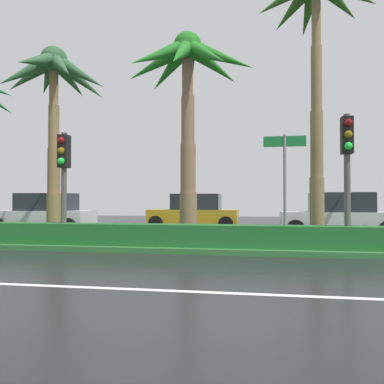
{
  "coord_description": "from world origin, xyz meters",
  "views": [
    {
      "loc": [
        0.17,
        -4.02,
        1.43
      ],
      "look_at": [
        -2.9,
        13.68,
        1.79
      ],
      "focal_mm": 36.62,
      "sensor_mm": 36.0,
      "label": 1
    }
  ],
  "objects_px": {
    "palm_tree_mid_left": "(54,84)",
    "traffic_signal_median_left": "(64,167)",
    "palm_tree_centre": "(316,11)",
    "car_in_traffic_second": "(194,212)",
    "traffic_signal_median_right": "(347,156)",
    "street_name_sign": "(285,175)",
    "car_in_traffic_third": "(338,215)",
    "car_in_traffic_leading": "(45,214)",
    "palm_tree_centre_left": "(187,76)"
  },
  "relations": [
    {
      "from": "palm_tree_centre_left",
      "to": "palm_tree_centre",
      "type": "relative_size",
      "value": 0.8
    },
    {
      "from": "palm_tree_centre",
      "to": "street_name_sign",
      "type": "relative_size",
      "value": 2.76
    },
    {
      "from": "traffic_signal_median_right",
      "to": "palm_tree_mid_left",
      "type": "bearing_deg",
      "value": 168.68
    },
    {
      "from": "palm_tree_mid_left",
      "to": "car_in_traffic_leading",
      "type": "height_order",
      "value": "palm_tree_mid_left"
    },
    {
      "from": "palm_tree_centre_left",
      "to": "traffic_signal_median_left",
      "type": "distance_m",
      "value": 4.74
    },
    {
      "from": "palm_tree_centre",
      "to": "traffic_signal_median_left",
      "type": "height_order",
      "value": "palm_tree_centre"
    },
    {
      "from": "palm_tree_mid_left",
      "to": "street_name_sign",
      "type": "xyz_separation_m",
      "value": [
        7.66,
        -1.91,
        -3.36
      ]
    },
    {
      "from": "car_in_traffic_third",
      "to": "car_in_traffic_second",
      "type": "bearing_deg",
      "value": -22.21
    },
    {
      "from": "palm_tree_centre",
      "to": "car_in_traffic_third",
      "type": "height_order",
      "value": "palm_tree_centre"
    },
    {
      "from": "traffic_signal_median_right",
      "to": "car_in_traffic_second",
      "type": "bearing_deg",
      "value": 123.3
    },
    {
      "from": "palm_tree_centre_left",
      "to": "car_in_traffic_second",
      "type": "height_order",
      "value": "palm_tree_centre_left"
    },
    {
      "from": "traffic_signal_median_right",
      "to": "street_name_sign",
      "type": "distance_m",
      "value": 1.65
    },
    {
      "from": "street_name_sign",
      "to": "car_in_traffic_third",
      "type": "height_order",
      "value": "street_name_sign"
    },
    {
      "from": "car_in_traffic_leading",
      "to": "traffic_signal_median_left",
      "type": "bearing_deg",
      "value": 124.94
    },
    {
      "from": "traffic_signal_median_right",
      "to": "car_in_traffic_second",
      "type": "xyz_separation_m",
      "value": [
        -5.36,
        8.17,
        -1.73
      ]
    },
    {
      "from": "palm_tree_mid_left",
      "to": "palm_tree_centre_left",
      "type": "xyz_separation_m",
      "value": [
        4.76,
        -0.37,
        -0.09
      ]
    },
    {
      "from": "palm_tree_mid_left",
      "to": "car_in_traffic_leading",
      "type": "relative_size",
      "value": 1.53
    },
    {
      "from": "palm_tree_mid_left",
      "to": "traffic_signal_median_right",
      "type": "height_order",
      "value": "palm_tree_mid_left"
    },
    {
      "from": "palm_tree_centre",
      "to": "car_in_traffic_leading",
      "type": "distance_m",
      "value": 13.3
    },
    {
      "from": "palm_tree_centre_left",
      "to": "car_in_traffic_second",
      "type": "xyz_separation_m",
      "value": [
        -0.89,
        6.69,
        -4.53
      ]
    },
    {
      "from": "palm_tree_mid_left",
      "to": "palm_tree_centre",
      "type": "xyz_separation_m",
      "value": [
        8.67,
        -0.58,
        1.54
      ]
    },
    {
      "from": "palm_tree_centre",
      "to": "street_name_sign",
      "type": "height_order",
      "value": "palm_tree_centre"
    },
    {
      "from": "traffic_signal_median_right",
      "to": "car_in_traffic_second",
      "type": "distance_m",
      "value": 9.92
    },
    {
      "from": "car_in_traffic_second",
      "to": "palm_tree_centre_left",
      "type": "bearing_deg",
      "value": 97.57
    },
    {
      "from": "palm_tree_centre",
      "to": "car_in_traffic_second",
      "type": "distance_m",
      "value": 10.42
    },
    {
      "from": "car_in_traffic_leading",
      "to": "car_in_traffic_second",
      "type": "distance_m",
      "value": 6.85
    },
    {
      "from": "street_name_sign",
      "to": "traffic_signal_median_left",
      "type": "bearing_deg",
      "value": 179.41
    },
    {
      "from": "palm_tree_centre",
      "to": "traffic_signal_median_left",
      "type": "bearing_deg",
      "value": -170.19
    },
    {
      "from": "street_name_sign",
      "to": "car_in_traffic_leading",
      "type": "bearing_deg",
      "value": 151.6
    },
    {
      "from": "palm_tree_mid_left",
      "to": "car_in_traffic_leading",
      "type": "bearing_deg",
      "value": 124.13
    },
    {
      "from": "palm_tree_centre",
      "to": "car_in_traffic_third",
      "type": "xyz_separation_m",
      "value": [
        1.38,
        4.38,
        -6.15
      ]
    },
    {
      "from": "traffic_signal_median_right",
      "to": "car_in_traffic_third",
      "type": "bearing_deg",
      "value": 81.83
    },
    {
      "from": "traffic_signal_median_right",
      "to": "street_name_sign",
      "type": "xyz_separation_m",
      "value": [
        -1.58,
        -0.06,
        -0.48
      ]
    },
    {
      "from": "palm_tree_mid_left",
      "to": "palm_tree_centre",
      "type": "relative_size",
      "value": 0.8
    },
    {
      "from": "street_name_sign",
      "to": "car_in_traffic_leading",
      "type": "height_order",
      "value": "street_name_sign"
    },
    {
      "from": "palm_tree_centre_left",
      "to": "car_in_traffic_third",
      "type": "xyz_separation_m",
      "value": [
        5.28,
        4.17,
        -4.53
      ]
    },
    {
      "from": "traffic_signal_median_left",
      "to": "street_name_sign",
      "type": "distance_m",
      "value": 6.3
    },
    {
      "from": "traffic_signal_median_right",
      "to": "traffic_signal_median_left",
      "type": "bearing_deg",
      "value": 179.99
    },
    {
      "from": "street_name_sign",
      "to": "car_in_traffic_third",
      "type": "xyz_separation_m",
      "value": [
        2.39,
        5.71,
        -1.25
      ]
    },
    {
      "from": "palm_tree_mid_left",
      "to": "car_in_traffic_third",
      "type": "height_order",
      "value": "palm_tree_mid_left"
    },
    {
      "from": "palm_tree_centre_left",
      "to": "car_in_traffic_second",
      "type": "distance_m",
      "value": 8.13
    },
    {
      "from": "traffic_signal_median_left",
      "to": "traffic_signal_median_right",
      "type": "xyz_separation_m",
      "value": [
        7.87,
        -0.0,
        0.17
      ]
    },
    {
      "from": "car_in_traffic_leading",
      "to": "car_in_traffic_second",
      "type": "bearing_deg",
      "value": -155.9
    },
    {
      "from": "car_in_traffic_leading",
      "to": "car_in_traffic_third",
      "type": "distance_m",
      "value": 12.43
    },
    {
      "from": "palm_tree_centre_left",
      "to": "palm_tree_centre",
      "type": "distance_m",
      "value": 4.24
    },
    {
      "from": "palm_tree_mid_left",
      "to": "traffic_signal_median_left",
      "type": "xyz_separation_m",
      "value": [
        1.36,
        -1.85,
        -3.06
      ]
    },
    {
      "from": "traffic_signal_median_right",
      "to": "car_in_traffic_leading",
      "type": "xyz_separation_m",
      "value": [
        -11.62,
        5.37,
        -1.73
      ]
    },
    {
      "from": "traffic_signal_median_right",
      "to": "car_in_traffic_third",
      "type": "distance_m",
      "value": 5.96
    },
    {
      "from": "traffic_signal_median_right",
      "to": "palm_tree_centre",
      "type": "bearing_deg",
      "value": 114.2
    },
    {
      "from": "traffic_signal_median_right",
      "to": "street_name_sign",
      "type": "bearing_deg",
      "value": -177.7
    }
  ]
}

